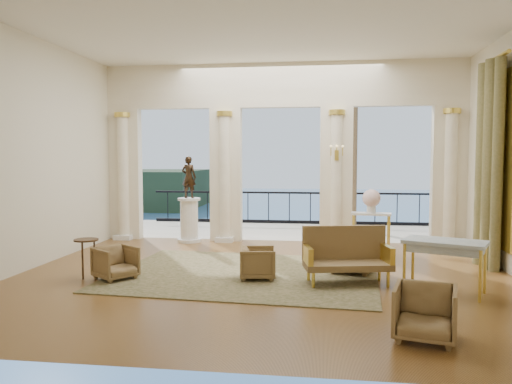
# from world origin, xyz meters

# --- Properties ---
(floor) EXTENTS (9.00, 9.00, 0.00)m
(floor) POSITION_xyz_m (0.00, 0.00, 0.00)
(floor) COLOR #44260F
(floor) RESTS_ON ground
(room_walls) EXTENTS (9.00, 9.00, 9.00)m
(room_walls) POSITION_xyz_m (0.00, -1.12, 2.88)
(room_walls) COLOR beige
(room_walls) RESTS_ON ground
(arcade) EXTENTS (9.00, 0.56, 4.50)m
(arcade) POSITION_xyz_m (-0.00, 3.82, 2.58)
(arcade) COLOR beige
(arcade) RESTS_ON ground
(terrace) EXTENTS (10.00, 3.60, 0.10)m
(terrace) POSITION_xyz_m (0.00, 5.80, -0.05)
(terrace) COLOR #A29885
(terrace) RESTS_ON ground
(balustrade) EXTENTS (9.00, 0.06, 1.03)m
(balustrade) POSITION_xyz_m (0.00, 7.40, 0.41)
(balustrade) COLOR black
(balustrade) RESTS_ON terrace
(palm_tree) EXTENTS (2.00, 2.00, 4.50)m
(palm_tree) POSITION_xyz_m (2.00, 6.60, 4.09)
(palm_tree) COLOR #4C3823
(palm_tree) RESTS_ON terrace
(headland) EXTENTS (22.00, 18.00, 6.00)m
(headland) POSITION_xyz_m (-30.00, 70.00, -3.00)
(headland) COLOR black
(headland) RESTS_ON sea
(sea) EXTENTS (160.00, 160.00, 0.00)m
(sea) POSITION_xyz_m (0.00, 60.00, -6.00)
(sea) COLOR #2D5E92
(sea) RESTS_ON ground
(curtain) EXTENTS (0.33, 1.40, 4.09)m
(curtain) POSITION_xyz_m (4.28, 1.50, 2.02)
(curtain) COLOR brown
(curtain) RESTS_ON ground
(window_frame) EXTENTS (0.04, 1.60, 3.40)m
(window_frame) POSITION_xyz_m (4.47, 1.50, 2.10)
(window_frame) COLOR gold
(window_frame) RESTS_ON room_walls
(wall_sconce) EXTENTS (0.30, 0.11, 0.33)m
(wall_sconce) POSITION_xyz_m (1.40, 3.51, 2.23)
(wall_sconce) COLOR gold
(wall_sconce) RESTS_ON arcade
(rug) EXTENTS (5.00, 4.02, 0.02)m
(rug) POSITION_xyz_m (-0.33, 0.21, 0.01)
(rug) COLOR #333819
(rug) RESTS_ON ground
(armchair_a) EXTENTS (0.85, 0.85, 0.65)m
(armchair_a) POSITION_xyz_m (-2.54, -0.49, 0.32)
(armchair_a) COLOR #4A341E
(armchair_a) RESTS_ON ground
(armchair_b) EXTENTS (0.84, 0.80, 0.72)m
(armchair_b) POSITION_xyz_m (2.28, -2.80, 0.36)
(armchair_b) COLOR #4A341E
(armchair_b) RESTS_ON ground
(armchair_c) EXTENTS (0.87, 0.90, 0.77)m
(armchair_c) POSITION_xyz_m (1.61, 0.59, 0.39)
(armchair_c) COLOR #4A341E
(armchair_c) RESTS_ON ground
(armchair_d) EXTENTS (0.65, 0.69, 0.62)m
(armchair_d) POSITION_xyz_m (-0.06, -0.13, 0.31)
(armchair_d) COLOR #4A341E
(armchair_d) RESTS_ON ground
(settee) EXTENTS (1.55, 0.90, 0.97)m
(settee) POSITION_xyz_m (1.48, -0.20, 0.48)
(settee) COLOR #4A341E
(settee) RESTS_ON ground
(game_table) EXTENTS (1.39, 1.10, 0.84)m
(game_table) POSITION_xyz_m (3.00, -0.62, 0.76)
(game_table) COLOR #8DA2B5
(game_table) RESTS_ON ground
(pedestal) EXTENTS (0.61, 0.61, 1.12)m
(pedestal) POSITION_xyz_m (-2.29, 3.50, 0.54)
(pedestal) COLOR silver
(pedestal) RESTS_ON ground
(statue) EXTENTS (0.43, 0.32, 1.06)m
(statue) POSITION_xyz_m (-2.29, 3.50, 1.65)
(statue) COLOR black
(statue) RESTS_ON pedestal
(console_table) EXTENTS (0.95, 0.49, 0.86)m
(console_table) POSITION_xyz_m (2.20, 3.05, 0.71)
(console_table) COLOR silver
(console_table) RESTS_ON ground
(urn) EXTENTS (0.42, 0.42, 0.55)m
(urn) POSITION_xyz_m (2.20, 3.05, 1.18)
(urn) COLOR silver
(urn) RESTS_ON console_table
(side_table) EXTENTS (0.43, 0.43, 0.70)m
(side_table) POSITION_xyz_m (-3.11, -0.43, 0.60)
(side_table) COLOR black
(side_table) RESTS_ON ground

